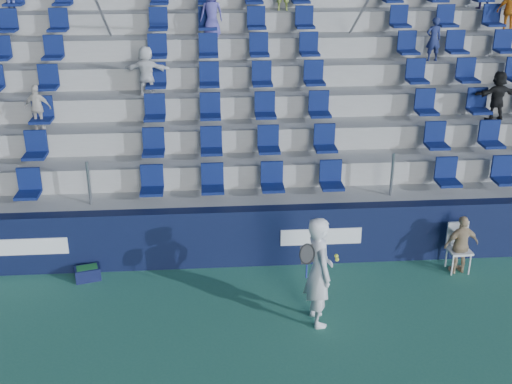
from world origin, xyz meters
TOP-DOWN VIEW (x-y plane):
  - ground at (0.00, 0.00)m, footprint 70.00×70.00m
  - sponsor_wall at (0.00, 3.15)m, footprint 24.00×0.32m
  - grandstand at (-0.01, 8.24)m, footprint 24.00×8.17m
  - tennis_player at (1.12, 1.05)m, footprint 0.69×0.77m
  - line_judge_chair at (4.15, 2.65)m, footprint 0.44×0.45m
  - line_judge at (4.15, 2.50)m, footprint 0.73×0.38m
  - ball_bin at (-3.04, 2.75)m, footprint 0.54×0.42m

SIDE VIEW (x-z plane):
  - ground at x=0.00m, z-range 0.00..0.00m
  - ball_bin at x=-3.04m, z-range 0.01..0.28m
  - line_judge_chair at x=4.15m, z-range 0.07..1.03m
  - line_judge at x=4.15m, z-range 0.00..1.19m
  - sponsor_wall at x=0.00m, z-range 0.00..1.20m
  - tennis_player at x=1.12m, z-range 0.00..1.96m
  - grandstand at x=-0.01m, z-range -1.18..5.45m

